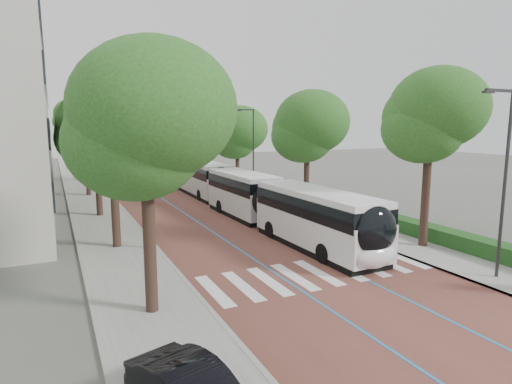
% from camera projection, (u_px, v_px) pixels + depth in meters
% --- Properties ---
extents(ground, '(160.00, 160.00, 0.00)m').
position_uv_depth(ground, '(327.00, 281.00, 18.45)').
color(ground, '#51544C').
rests_on(ground, ground).
extents(road, '(11.00, 140.00, 0.02)m').
position_uv_depth(road, '(145.00, 178.00, 54.13)').
color(road, brown).
rests_on(road, ground).
extents(sidewalk_left, '(4.00, 140.00, 0.12)m').
position_uv_depth(sidewalk_left, '(81.00, 181.00, 50.93)').
color(sidewalk_left, gray).
rests_on(sidewalk_left, ground).
extents(sidewalk_right, '(4.00, 140.00, 0.12)m').
position_uv_depth(sidewalk_right, '(201.00, 174.00, 57.30)').
color(sidewalk_right, gray).
rests_on(sidewalk_right, ground).
extents(kerb_left, '(0.20, 140.00, 0.14)m').
position_uv_depth(kerb_left, '(98.00, 180.00, 51.74)').
color(kerb_left, gray).
rests_on(kerb_left, ground).
extents(kerb_right, '(0.20, 140.00, 0.14)m').
position_uv_depth(kerb_right, '(188.00, 175.00, 56.49)').
color(kerb_right, gray).
rests_on(kerb_right, ground).
extents(zebra_crossing, '(10.55, 3.60, 0.01)m').
position_uv_depth(zebra_crossing, '(318.00, 272.00, 19.43)').
color(zebra_crossing, silver).
rests_on(zebra_crossing, ground).
extents(lane_line_left, '(0.12, 126.00, 0.01)m').
position_uv_depth(lane_line_left, '(132.00, 178.00, 53.44)').
color(lane_line_left, teal).
rests_on(lane_line_left, road).
extents(lane_line_right, '(0.12, 126.00, 0.01)m').
position_uv_depth(lane_line_right, '(157.00, 177.00, 54.80)').
color(lane_line_right, teal).
rests_on(lane_line_right, road).
extents(hedge, '(1.20, 14.00, 0.80)m').
position_uv_depth(hedge, '(473.00, 244.00, 22.23)').
color(hedge, '#183C14').
rests_on(hedge, sidewalk_right).
extents(streetlight_near, '(1.82, 0.20, 8.00)m').
position_uv_depth(streetlight_near, '(503.00, 169.00, 17.83)').
color(streetlight_near, '#2C2C2E').
rests_on(streetlight_near, sidewalk_right).
extents(streetlight_far, '(1.82, 0.20, 8.00)m').
position_uv_depth(streetlight_far, '(252.00, 144.00, 40.13)').
color(streetlight_far, '#2C2C2E').
rests_on(streetlight_far, sidewalk_right).
extents(lamp_post_left, '(0.14, 0.14, 8.00)m').
position_uv_depth(lamp_post_left, '(144.00, 174.00, 22.35)').
color(lamp_post_left, '#2C2C2E').
rests_on(lamp_post_left, sidewalk_left).
extents(trees_left, '(5.76, 60.48, 9.88)m').
position_uv_depth(trees_left, '(87.00, 126.00, 36.40)').
color(trees_left, black).
rests_on(trees_left, ground).
extents(trees_right, '(5.88, 47.27, 9.09)m').
position_uv_depth(trees_right, '(257.00, 131.00, 41.27)').
color(trees_right, black).
rests_on(trees_right, ground).
extents(lead_bus, '(2.90, 18.45, 3.20)m').
position_uv_depth(lead_bus, '(281.00, 207.00, 26.41)').
color(lead_bus, black).
rests_on(lead_bus, ground).
extents(bus_queued_0, '(2.59, 12.41, 3.20)m').
position_uv_depth(bus_queued_0, '(201.00, 178.00, 40.83)').
color(bus_queued_0, silver).
rests_on(bus_queued_0, ground).
extents(bus_queued_1, '(2.62, 12.42, 3.20)m').
position_uv_depth(bus_queued_1, '(168.00, 166.00, 52.32)').
color(bus_queued_1, silver).
rests_on(bus_queued_1, ground).
extents(bus_queued_2, '(2.60, 12.41, 3.20)m').
position_uv_depth(bus_queued_2, '(147.00, 159.00, 63.50)').
color(bus_queued_2, silver).
rests_on(bus_queued_2, ground).
extents(bus_queued_3, '(2.67, 12.43, 3.20)m').
position_uv_depth(bus_queued_3, '(131.00, 153.00, 76.49)').
color(bus_queued_3, silver).
rests_on(bus_queued_3, ground).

